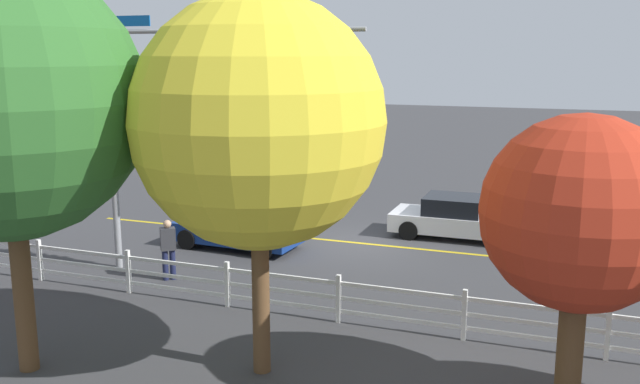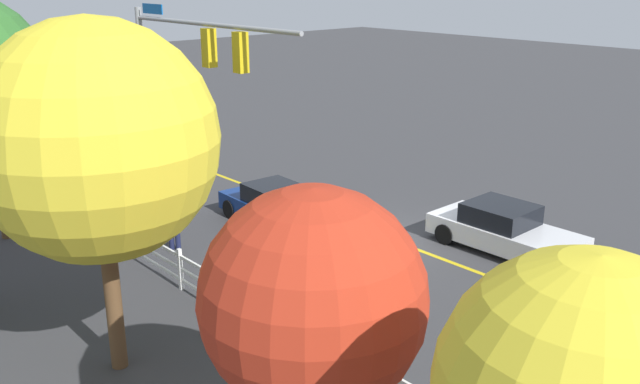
{
  "view_description": "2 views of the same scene",
  "coord_description": "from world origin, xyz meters",
  "px_view_note": "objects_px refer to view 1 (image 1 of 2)",
  "views": [
    {
      "loc": [
        -6.53,
        21.16,
        6.18
      ],
      "look_at": [
        0.57,
        2.25,
        2.1
      ],
      "focal_mm": 39.15,
      "sensor_mm": 36.0,
      "label": 1
    },
    {
      "loc": [
        -13.18,
        14.9,
        8.02
      ],
      "look_at": [
        -0.16,
        3.1,
        2.28
      ],
      "focal_mm": 38.12,
      "sensor_mm": 36.0,
      "label": 2
    }
  ],
  "objects_px": {
    "car_2": "(239,227)",
    "tree_3": "(6,102)",
    "car_1": "(458,218)",
    "pedestrian": "(168,247)",
    "tree_2": "(580,215)",
    "tree_0": "(258,122)"
  },
  "relations": [
    {
      "from": "car_2",
      "to": "tree_3",
      "type": "relative_size",
      "value": 0.53
    },
    {
      "from": "tree_2",
      "to": "car_2",
      "type": "bearing_deg",
      "value": -35.6
    },
    {
      "from": "car_1",
      "to": "car_2",
      "type": "distance_m",
      "value": 7.37
    },
    {
      "from": "car_1",
      "to": "tree_2",
      "type": "xyz_separation_m",
      "value": [
        -3.76,
        10.97,
        2.86
      ]
    },
    {
      "from": "car_1",
      "to": "tree_3",
      "type": "xyz_separation_m",
      "value": [
        6.25,
        13.02,
        4.6
      ]
    },
    {
      "from": "car_1",
      "to": "tree_2",
      "type": "bearing_deg",
      "value": -71.34
    },
    {
      "from": "tree_0",
      "to": "tree_3",
      "type": "relative_size",
      "value": 0.93
    },
    {
      "from": "car_1",
      "to": "tree_0",
      "type": "bearing_deg",
      "value": -99.61
    },
    {
      "from": "car_2",
      "to": "tree_2",
      "type": "bearing_deg",
      "value": 147.45
    },
    {
      "from": "tree_2",
      "to": "tree_3",
      "type": "relative_size",
      "value": 0.66
    },
    {
      "from": "car_1",
      "to": "tree_3",
      "type": "relative_size",
      "value": 0.58
    },
    {
      "from": "car_1",
      "to": "car_2",
      "type": "relative_size",
      "value": 1.11
    },
    {
      "from": "car_1",
      "to": "tree_2",
      "type": "relative_size",
      "value": 0.87
    },
    {
      "from": "car_2",
      "to": "tree_0",
      "type": "distance_m",
      "value": 9.89
    },
    {
      "from": "car_2",
      "to": "tree_2",
      "type": "relative_size",
      "value": 0.79
    },
    {
      "from": "pedestrian",
      "to": "tree_3",
      "type": "height_order",
      "value": "tree_3"
    },
    {
      "from": "car_2",
      "to": "tree_3",
      "type": "distance_m",
      "value": 10.37
    },
    {
      "from": "car_2",
      "to": "tree_3",
      "type": "height_order",
      "value": "tree_3"
    },
    {
      "from": "car_2",
      "to": "pedestrian",
      "type": "relative_size",
      "value": 2.44
    },
    {
      "from": "car_1",
      "to": "car_2",
      "type": "xyz_separation_m",
      "value": [
        6.35,
        3.73,
        0.0
      ]
    },
    {
      "from": "car_1",
      "to": "tree_3",
      "type": "height_order",
      "value": "tree_3"
    },
    {
      "from": "tree_3",
      "to": "pedestrian",
      "type": "bearing_deg",
      "value": -85.61
    }
  ]
}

